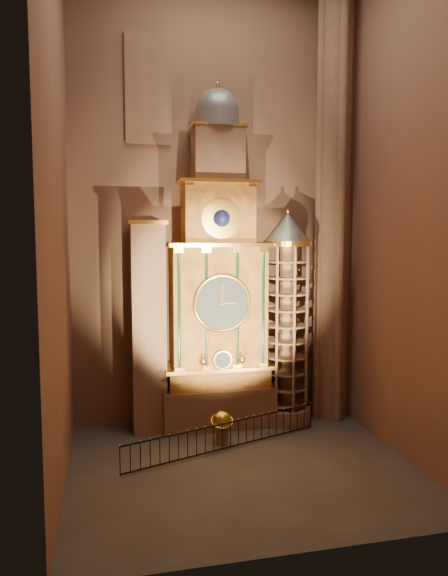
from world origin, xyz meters
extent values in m
plane|color=#383330|center=(0.00, 0.00, 0.00)|extent=(14.00, 14.00, 0.00)
plane|color=#8B644B|center=(0.00, 6.00, 11.00)|extent=(22.00, 0.00, 22.00)
plane|color=#8B644B|center=(-7.00, 0.00, 11.00)|extent=(0.00, 22.00, 22.00)
plane|color=#8B644B|center=(7.00, 0.00, 11.00)|extent=(0.00, 22.00, 22.00)
cube|color=#8C634C|center=(0.00, 5.00, 1.00)|extent=(5.60, 2.20, 2.00)
cube|color=maroon|center=(0.00, 5.00, 2.50)|extent=(5.00, 2.00, 1.00)
cube|color=#EFAD46|center=(0.00, 4.95, 3.05)|extent=(5.40, 2.30, 0.18)
cube|color=maroon|center=(0.00, 5.00, 6.00)|extent=(4.60, 2.00, 6.00)
cylinder|color=black|center=(-2.05, 4.14, 6.00)|extent=(0.32, 0.32, 5.60)
cylinder|color=black|center=(-0.75, 4.14, 6.00)|extent=(0.32, 0.32, 5.60)
cylinder|color=black|center=(0.75, 4.14, 6.00)|extent=(0.32, 0.32, 5.60)
cylinder|color=black|center=(2.05, 4.14, 6.00)|extent=(0.32, 0.32, 5.60)
cube|color=#EFAD46|center=(0.00, 4.95, 9.05)|extent=(5.00, 2.25, 0.18)
cylinder|color=#2D3033|center=(0.00, 3.99, 6.30)|extent=(2.60, 0.12, 2.60)
torus|color=#EFAD46|center=(0.00, 3.94, 6.30)|extent=(2.80, 0.16, 2.80)
cylinder|color=#EFAD46|center=(0.00, 3.84, 3.60)|extent=(0.90, 0.10, 0.90)
sphere|color=#EFAD46|center=(-0.95, 3.89, 3.55)|extent=(0.36, 0.36, 0.36)
sphere|color=#EFAD46|center=(0.95, 3.89, 3.55)|extent=(0.36, 0.36, 0.36)
cube|color=maroon|center=(0.00, 5.00, 10.50)|extent=(3.40, 1.80, 3.00)
sphere|color=#0C113E|center=(0.00, 4.09, 10.30)|extent=(0.80, 0.80, 0.80)
cube|color=#EFAD46|center=(0.00, 4.95, 12.05)|extent=(3.80, 2.00, 0.15)
cube|color=#8C634C|center=(0.00, 5.00, 13.30)|extent=(2.40, 1.60, 2.60)
sphere|color=slate|center=(0.00, 5.00, 15.40)|extent=(2.10, 2.10, 2.10)
cylinder|color=#EFAD46|center=(0.00, 5.00, 16.30)|extent=(0.14, 0.14, 0.80)
cube|color=#8C634C|center=(-3.40, 5.00, 5.00)|extent=(1.60, 1.40, 10.00)
cube|color=#EFAD46|center=(-3.40, 4.58, 3.00)|extent=(1.35, 0.10, 2.10)
cube|color=#462112|center=(-3.40, 4.52, 3.00)|extent=(1.05, 0.04, 1.75)
cube|color=#EFAD46|center=(-3.40, 4.58, 5.60)|extent=(1.35, 0.10, 2.10)
cube|color=#462112|center=(-3.40, 4.52, 5.60)|extent=(1.05, 0.04, 1.75)
cube|color=#EFAD46|center=(-3.40, 4.58, 8.20)|extent=(1.35, 0.10, 2.10)
cube|color=#462112|center=(-3.40, 4.52, 8.20)|extent=(1.05, 0.04, 1.75)
cube|color=#EFAD46|center=(-3.40, 5.00, 10.10)|extent=(1.80, 1.60, 0.20)
cylinder|color=#8C634C|center=(3.50, 4.70, 0.40)|extent=(2.50, 2.50, 0.80)
cylinder|color=#8C634C|center=(3.50, 4.70, 4.90)|extent=(0.70, 0.70, 8.20)
cylinder|color=#EFAD46|center=(3.50, 4.70, 9.10)|extent=(2.40, 2.40, 0.25)
cone|color=slate|center=(3.50, 4.70, 9.90)|extent=(2.30, 2.30, 1.50)
sphere|color=#EFAD46|center=(3.50, 4.70, 10.70)|extent=(0.20, 0.20, 0.20)
cylinder|color=#8C634C|center=(6.10, 5.00, 11.00)|extent=(1.60, 1.60, 22.00)
cylinder|color=#8C634C|center=(6.90, 5.00, 11.00)|extent=(0.44, 0.44, 22.00)
cylinder|color=#8C634C|center=(5.30, 5.00, 11.00)|extent=(0.44, 0.44, 22.00)
cylinder|color=#8C634C|center=(6.10, 5.80, 11.00)|extent=(0.44, 0.44, 22.00)
cylinder|color=#8C634C|center=(6.10, 4.20, 11.00)|extent=(0.44, 0.44, 22.00)
cube|color=navy|center=(-3.20, 5.94, 16.50)|extent=(2.00, 0.10, 5.00)
cube|color=#8C634C|center=(-3.20, 5.88, 16.50)|extent=(2.20, 0.06, 5.20)
cylinder|color=#8C634C|center=(-0.32, 2.57, 0.33)|extent=(0.56, 0.56, 0.66)
sphere|color=gold|center=(-0.32, 2.57, 1.08)|extent=(0.84, 0.84, 0.84)
torus|color=gold|center=(-0.32, 2.57, 1.08)|extent=(1.09, 1.03, 0.45)
cube|color=black|center=(-0.29, 1.82, 1.23)|extent=(9.32, 3.30, 0.05)
cube|color=black|center=(-0.29, 1.82, 0.10)|extent=(9.32, 3.30, 0.05)
camera|label=1|loc=(-5.24, -19.58, 9.27)|focal=32.00mm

